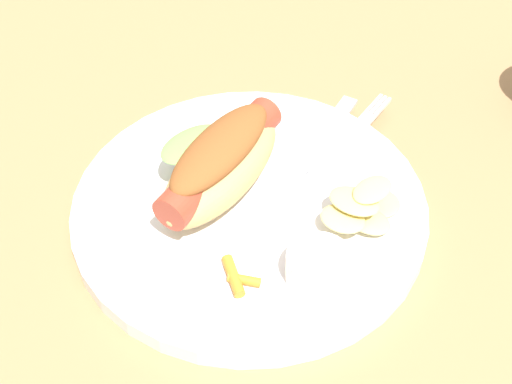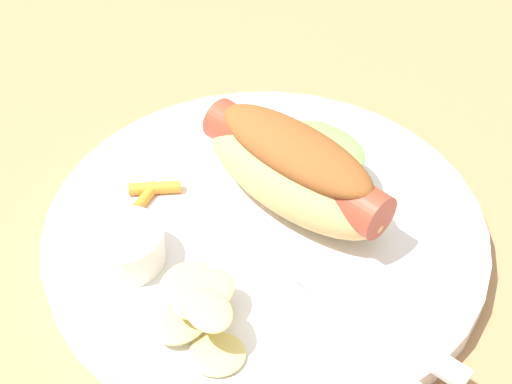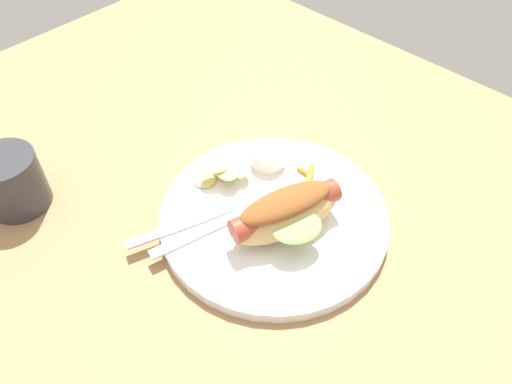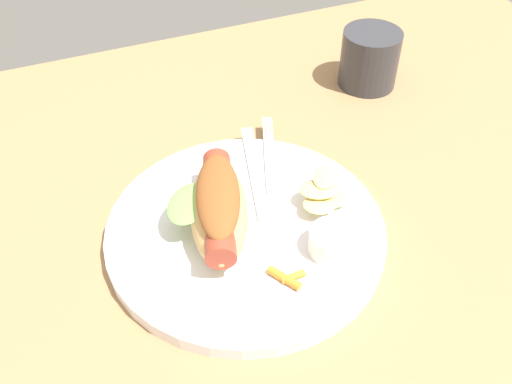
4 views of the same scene
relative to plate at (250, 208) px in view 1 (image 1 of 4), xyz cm
name	(u,v)px [view 1 (image 1 of 4)]	position (x,y,z in cm)	size (l,w,h in cm)	color
ground_plane	(282,240)	(3.04, -1.32, -1.70)	(120.00, 90.00, 1.80)	#9E754C
plate	(250,208)	(0.00, 0.00, 0.00)	(29.09, 29.09, 1.60)	white
hot_dog	(221,162)	(-2.59, 0.83, 3.86)	(11.01, 15.36, 5.82)	tan
sauce_ramekin	(319,267)	(6.80, -6.26, 2.02)	(4.84, 4.84, 2.44)	white
fork	(341,148)	(6.22, 8.03, 1.00)	(6.94, 15.89, 0.40)	silver
knife	(316,148)	(4.09, 7.48, 0.98)	(15.63, 1.40, 0.36)	silver
chips_pile	(363,206)	(9.14, 0.37, 2.21)	(6.60, 6.85, 2.98)	#DCCA76
carrot_garnish	(237,277)	(1.09, -8.01, 1.20)	(3.35, 3.47, 0.85)	orange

